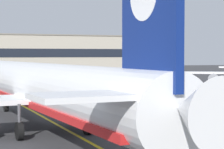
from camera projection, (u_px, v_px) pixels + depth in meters
name	position (u px, v px, depth m)	size (l,w,h in m)	color
taxiway_centreline	(22.00, 106.00, 53.51)	(0.30, 180.00, 0.01)	yellow
airliner_foreground	(47.00, 90.00, 34.48)	(32.29, 41.53, 11.65)	white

